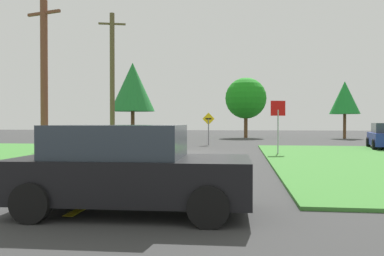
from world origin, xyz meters
name	(u,v)px	position (x,y,z in m)	size (l,w,h in m)	color
ground_plane	(186,152)	(0.00, 0.00, 0.00)	(120.00, 120.00, 0.00)	#363636
lane_stripe_center	(154,169)	(0.00, -8.00, 0.01)	(0.20, 14.00, 0.01)	yellow
stop_sign	(278,117)	(4.87, -1.09, 1.95)	(0.75, 0.22, 2.76)	#9EA0A8
car_behind_on_main_road	(129,169)	(0.98, -14.53, 0.81)	(4.37, 2.22, 1.62)	black
utility_pole_near	(44,78)	(-5.57, -5.17, 3.61)	(1.76, 0.64, 7.02)	brown
utility_pole_mid	(112,79)	(-5.66, 4.29, 4.61)	(1.77, 0.60, 9.03)	brown
direction_sign	(209,125)	(0.62, 7.29, 1.47)	(0.90, 0.11, 2.37)	slate
oak_tree_left	(246,98)	(3.44, 21.26, 4.23)	(4.39, 4.39, 6.44)	brown
pine_tree_center	(345,98)	(13.41, 20.35, 4.15)	(3.03, 3.03, 5.83)	brown
oak_tree_right	(133,87)	(-8.07, 17.88, 5.26)	(4.52, 4.52, 7.76)	brown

